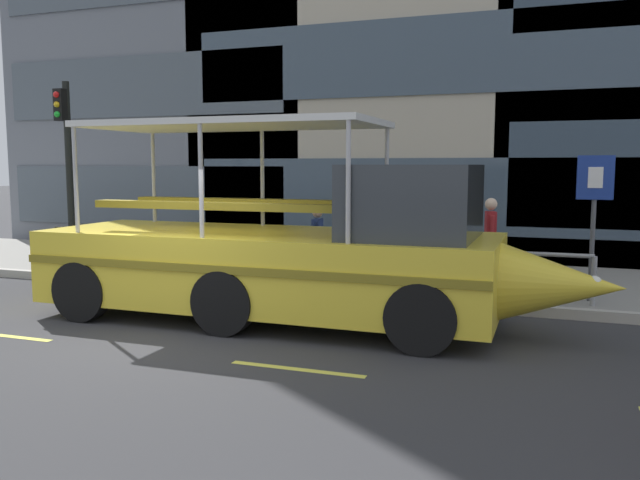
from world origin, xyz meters
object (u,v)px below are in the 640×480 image
Objects in this scene: traffic_light_pole at (67,156)px; pedestrian_near_bow at (490,233)px; pedestrian_mid_left at (317,237)px; leaned_bicycle at (68,252)px; duck_tour_boat at (297,256)px; parking_sign at (594,203)px.

pedestrian_near_bow is at bearing 4.42° from traffic_light_pole.
leaned_bicycle is at bearing -176.29° from pedestrian_mid_left.
duck_tour_boat reaches higher than leaned_bicycle.
duck_tour_boat is at bearing -129.63° from pedestrian_near_bow.
parking_sign is (11.35, -0.10, -0.87)m from traffic_light_pole.
leaned_bicycle is 1.00× the size of pedestrian_near_bow.
traffic_light_pole is 6.35m from pedestrian_mid_left.
parking_sign is 1.46× the size of leaned_bicycle.
duck_tour_boat reaches higher than pedestrian_mid_left.
leaned_bicycle is 0.19× the size of duck_tour_boat.
duck_tour_boat is 4.31m from pedestrian_near_bow.
leaned_bicycle is at bearing 160.26° from duck_tour_boat.
pedestrian_mid_left is at bearing 176.42° from parking_sign.
traffic_light_pole is 1.69× the size of parking_sign.
pedestrian_near_bow is (9.55, 0.74, -1.54)m from traffic_light_pole.
traffic_light_pole is 2.23m from leaned_bicycle.
pedestrian_near_bow is (9.49, 0.90, 0.68)m from leaned_bicycle.
leaned_bicycle is at bearing -72.04° from traffic_light_pole.
traffic_light_pole reaches higher than leaned_bicycle.
leaned_bicycle is at bearing -179.66° from parking_sign.
pedestrian_mid_left is (-0.67, 2.81, -0.00)m from duck_tour_boat.
pedestrian_mid_left is at bearing -171.54° from pedestrian_near_bow.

